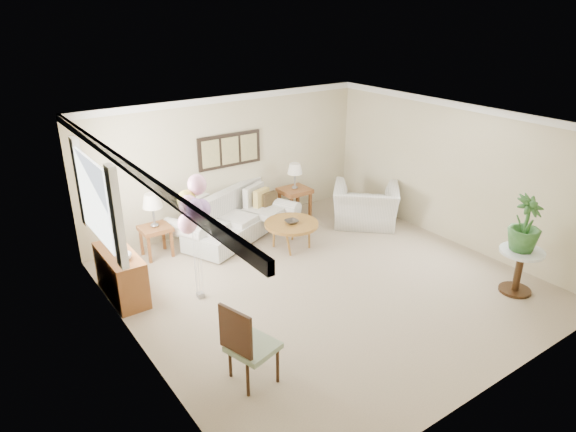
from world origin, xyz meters
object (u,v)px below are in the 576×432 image
object	(u,v)px
coffee_table	(291,225)
armchair	(365,206)
accent_chair	(247,344)
sofa	(234,221)
balloon_cluster	(193,206)

from	to	relation	value
coffee_table	armchair	size ratio (longest dim) A/B	0.78
coffee_table	accent_chair	size ratio (longest dim) A/B	0.94
sofa	balloon_cluster	distance (m)	2.52
coffee_table	balloon_cluster	distance (m)	2.49
accent_chair	balloon_cluster	xyz separation A→B (m)	(0.36, 2.05, 0.97)
sofa	balloon_cluster	bearing A→B (deg)	-133.54
armchair	balloon_cluster	size ratio (longest dim) A/B	0.65
coffee_table	armchair	distance (m)	1.84
sofa	armchair	bearing A→B (deg)	-21.97
sofa	armchair	distance (m)	2.67
sofa	armchair	xyz separation A→B (m)	(2.48, -1.00, 0.07)
armchair	coffee_table	bearing A→B (deg)	43.67
armchair	balloon_cluster	xyz separation A→B (m)	(-4.01, -0.61, 1.11)
armchair	balloon_cluster	bearing A→B (deg)	52.28
coffee_table	balloon_cluster	world-z (taller)	balloon_cluster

